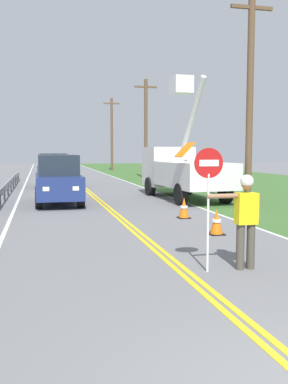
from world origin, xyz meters
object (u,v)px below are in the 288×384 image
at_px(stop_sign_paddle, 209,182).
at_px(oncoming_suv_nearest, 58,179).
at_px(utility_pole_mid, 146,127).
at_px(flagger_worker, 246,215).
at_px(traffic_cone_lead, 217,222).
at_px(oncoming_suv_second, 53,170).
at_px(utility_pole_near, 250,96).
at_px(utility_bucket_truck, 182,169).
at_px(traffic_cone_mid, 184,208).
at_px(utility_pole_far, 112,133).

distance_m(stop_sign_paddle, oncoming_suv_nearest, 11.68).
bearing_deg(utility_pole_mid, flagger_worker, -99.50).
relative_size(flagger_worker, oncoming_suv_nearest, 0.40).
bearing_deg(traffic_cone_lead, oncoming_suv_second, 102.39).
xyz_separation_m(flagger_worker, traffic_cone_lead, (0.83, 3.40, -0.71)).
bearing_deg(utility_pole_near, stop_sign_paddle, -120.38).
bearing_deg(utility_pole_near, oncoming_suv_second, 123.19).
relative_size(utility_pole_mid, traffic_cone_lead, 11.32).
relative_size(oncoming_suv_second, utility_pole_near, 0.54).
xyz_separation_m(flagger_worker, utility_bucket_truck, (2.77, 12.40, 0.38)).
relative_size(oncoming_suv_nearest, traffic_cone_lead, 6.60).
xyz_separation_m(oncoming_suv_nearest, oncoming_suv_second, (0.06, 9.48, 0.00)).
distance_m(utility_bucket_truck, utility_pole_mid, 14.97).
bearing_deg(stop_sign_paddle, utility_pole_near, 59.62).
bearing_deg(utility_pole_mid, oncoming_suv_nearest, -115.95).
distance_m(stop_sign_paddle, traffic_cone_mid, 6.77).
xyz_separation_m(stop_sign_paddle, utility_pole_near, (5.40, 9.22, 2.79)).
relative_size(utility_bucket_truck, utility_pole_far, 0.84).
relative_size(utility_bucket_truck, traffic_cone_mid, 9.89).
height_order(utility_bucket_truck, traffic_cone_mid, utility_bucket_truck).
bearing_deg(stop_sign_paddle, oncoming_suv_nearest, 101.39).
relative_size(flagger_worker, traffic_cone_lead, 2.61).
xyz_separation_m(utility_pole_near, traffic_cone_mid, (-3.73, -2.80, -4.16)).
bearing_deg(oncoming_suv_second, utility_pole_near, -56.81).
relative_size(oncoming_suv_second, utility_pole_mid, 0.59).
bearing_deg(oncoming_suv_second, oncoming_suv_nearest, -90.36).
bearing_deg(utility_pole_near, traffic_cone_lead, -123.25).
height_order(utility_pole_mid, traffic_cone_mid, utility_pole_mid).
distance_m(flagger_worker, utility_pole_near, 10.87).
distance_m(oncoming_suv_nearest, utility_pole_near, 8.72).
relative_size(utility_bucket_truck, oncoming_suv_nearest, 1.50).
bearing_deg(utility_bucket_truck, utility_pole_near, -59.77).
relative_size(stop_sign_paddle, utility_pole_mid, 0.29).
bearing_deg(utility_pole_near, traffic_cone_mid, -143.12).
xyz_separation_m(utility_pole_far, traffic_cone_lead, (-3.45, -39.34, -3.96)).
bearing_deg(traffic_cone_mid, stop_sign_paddle, -104.60).
bearing_deg(utility_pole_near, oncoming_suv_nearest, 163.99).
relative_size(utility_bucket_truck, utility_pole_mid, 0.87).
xyz_separation_m(flagger_worker, utility_pole_far, (4.28, 42.74, 3.25)).
distance_m(oncoming_suv_second, utility_pole_near, 14.39).
distance_m(stop_sign_paddle, utility_pole_far, 43.13).
xyz_separation_m(traffic_cone_lead, traffic_cone_mid, (0.07, 3.00, 0.00)).
bearing_deg(utility_bucket_truck, traffic_cone_mid, -107.34).
relative_size(utility_pole_mid, utility_pole_far, 0.96).
height_order(utility_pole_near, utility_pole_far, utility_pole_near).
xyz_separation_m(oncoming_suv_second, utility_pole_far, (7.30, 21.84, 3.23)).
bearing_deg(utility_bucket_truck, oncoming_suv_nearest, -170.46).
distance_m(oncoming_suv_nearest, traffic_cone_mid, 6.44).
distance_m(utility_pole_near, traffic_cone_lead, 8.09).
bearing_deg(utility_bucket_truck, flagger_worker, -102.61).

